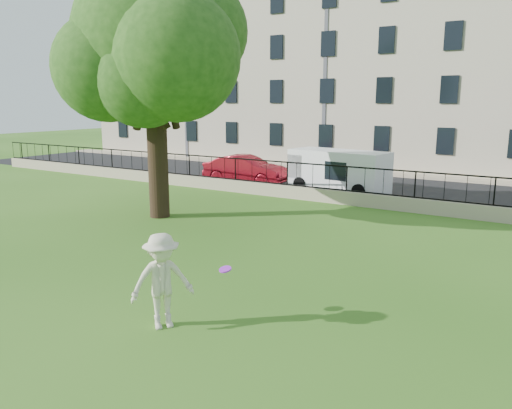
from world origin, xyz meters
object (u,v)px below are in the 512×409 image
Objects in this scene: tree at (152,44)px; man at (162,281)px; red_sedan at (246,170)px; white_van at (338,171)px; frisbee at (225,269)px.

tree is 5.04× the size of man.
red_sedan is 0.95× the size of white_van.
tree is at bearing 141.13° from frisbee.
tree is 2.10× the size of red_sedan.
red_sedan is at bearing 63.21° from man.
tree is 10.47m from red_sedan.
white_van is at bearing 66.03° from tree.
red_sedan is (-8.49, 16.06, -0.21)m from man.
man is 18.17m from red_sedan.
tree is 37.01× the size of frisbee.
frisbee is at bearing -68.09° from white_van.
frisbee is 15.71m from white_van.
tree reaches higher than frisbee.
man is 7.34× the size of frisbee.
white_van is at bearing -91.58° from red_sedan.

